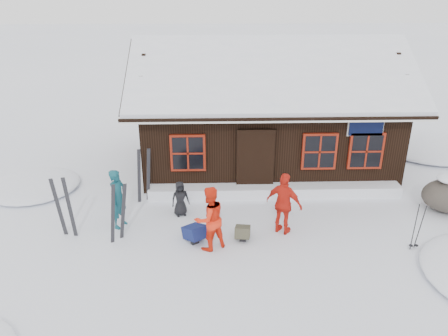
{
  "coord_description": "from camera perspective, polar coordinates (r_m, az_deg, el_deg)",
  "views": [
    {
      "loc": [
        -0.4,
        -9.56,
        6.02
      ],
      "look_at": [
        -0.07,
        1.39,
        1.3
      ],
      "focal_mm": 35.0,
      "sensor_mm": 36.0,
      "label": 1
    }
  ],
  "objects": [
    {
      "name": "snow_drift",
      "position": [
        13.31,
        6.65,
        -2.91
      ],
      "size": [
        7.6,
        0.6,
        0.35
      ],
      "primitive_type": "cube",
      "color": "white",
      "rests_on": "ground"
    },
    {
      "name": "mountain_hut",
      "position": [
        15.32,
        5.5,
        6.34
      ],
      "size": [
        8.9,
        6.09,
        4.42
      ],
      "color": "black",
      "rests_on": "ground"
    },
    {
      "name": "backpack_olive",
      "position": [
        11.14,
        2.44,
        -8.61
      ],
      "size": [
        0.44,
        0.54,
        0.27
      ],
      "primitive_type": "cube",
      "rotation": [
        0.0,
        0.0,
        -0.14
      ],
      "color": "#444230",
      "rests_on": "ground"
    },
    {
      "name": "skier_crouched",
      "position": [
        12.08,
        -5.74,
        -4.0
      ],
      "size": [
        0.57,
        0.45,
        1.01
      ],
      "primitive_type": "imported",
      "rotation": [
        0.0,
        0.0,
        0.31
      ],
      "color": "black",
      "rests_on": "ground"
    },
    {
      "name": "snow_mounds",
      "position": [
        13.07,
        7.51,
        -4.33
      ],
      "size": [
        20.6,
        13.2,
        0.48
      ],
      "color": "white",
      "rests_on": "ground"
    },
    {
      "name": "skier_orange_left",
      "position": [
        10.44,
        -1.91,
        -6.62
      ],
      "size": [
        0.99,
        0.93,
        1.63
      ],
      "primitive_type": "imported",
      "rotation": [
        0.0,
        0.0,
        3.67
      ],
      "color": "red",
      "rests_on": "ground"
    },
    {
      "name": "backpack_blue",
      "position": [
        11.08,
        -3.82,
        -8.7
      ],
      "size": [
        0.69,
        0.73,
        0.32
      ],
      "primitive_type": "cube",
      "rotation": [
        0.0,
        0.0,
        0.59
      ],
      "color": "#131C52",
      "rests_on": "ground"
    },
    {
      "name": "ski_pair_mid",
      "position": [
        11.66,
        -20.14,
        -4.95
      ],
      "size": [
        0.5,
        0.1,
        1.66
      ],
      "rotation": [
        0.0,
        0.0,
        -0.02
      ],
      "color": "black",
      "rests_on": "ground"
    },
    {
      "name": "ski_pair_right",
      "position": [
        12.9,
        -10.43,
        -1.04
      ],
      "size": [
        0.46,
        0.22,
        1.68
      ],
      "rotation": [
        0.0,
        0.0,
        0.39
      ],
      "color": "black",
      "rests_on": "ground"
    },
    {
      "name": "ground",
      "position": [
        11.3,
        0.56,
        -8.87
      ],
      "size": [
        120.0,
        120.0,
        0.0
      ],
      "primitive_type": "plane",
      "color": "white",
      "rests_on": "ground"
    },
    {
      "name": "ski_pair_left",
      "position": [
        11.12,
        -13.67,
        -5.79
      ],
      "size": [
        0.5,
        0.27,
        1.57
      ],
      "rotation": [
        0.0,
        0.0,
        0.47
      ],
      "color": "black",
      "rests_on": "ground"
    },
    {
      "name": "skier_teal",
      "position": [
        11.68,
        -13.64,
        -3.92
      ],
      "size": [
        0.58,
        0.69,
        1.61
      ],
      "primitive_type": "imported",
      "rotation": [
        0.0,
        0.0,
        1.18
      ],
      "color": "#114853",
      "rests_on": "ground"
    },
    {
      "name": "ski_poles",
      "position": [
        11.5,
        23.92,
        -7.14
      ],
      "size": [
        0.22,
        0.11,
        1.24
      ],
      "color": "black",
      "rests_on": "ground"
    },
    {
      "name": "skier_orange_right",
      "position": [
        11.16,
        7.85,
        -4.67
      ],
      "size": [
        1.03,
        0.87,
        1.66
      ],
      "primitive_type": "imported",
      "rotation": [
        0.0,
        0.0,
        2.55
      ],
      "color": "red",
      "rests_on": "ground"
    }
  ]
}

